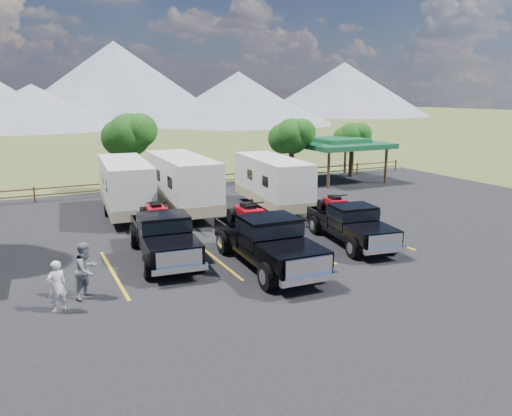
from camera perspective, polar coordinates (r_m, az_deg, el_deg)
name	(u,v)px	position (r m, az deg, el deg)	size (l,w,h in m)	color
ground	(310,284)	(17.72, 6.19, -8.67)	(320.00, 320.00, 0.00)	#485323
asphalt_lot	(270,259)	(20.15, 1.65, -5.81)	(44.00, 34.00, 0.04)	black
stall_lines	(259,251)	(20.98, 0.38, -4.96)	(12.12, 5.50, 0.01)	gold
tree_ne_a	(292,136)	(35.80, 4.08, 8.16)	(3.11, 2.92, 4.76)	#312213
tree_ne_b	(352,137)	(39.96, 10.91, 7.96)	(2.77, 2.59, 4.27)	#312213
tree_north	(129,135)	(33.71, -14.31, 8.08)	(3.46, 3.24, 5.25)	#312213
rail_fence	(192,181)	(34.66, -7.30, 3.13)	(36.12, 0.12, 1.00)	brown
pavilion	(338,144)	(38.01, 9.39, 7.25)	(6.20, 6.20, 3.22)	brown
mountain_range	(13,86)	(119.87, -25.99, 12.46)	(209.00, 71.00, 20.00)	slate
rig_left	(163,234)	(20.25, -10.56, -2.93)	(2.64, 6.33, 2.06)	black
rig_center	(266,239)	(19.04, 1.18, -3.52)	(2.55, 6.70, 2.21)	black
rig_right	(350,222)	(22.35, 10.68, -1.59)	(2.68, 5.98, 1.93)	black
trailer_left	(126,187)	(27.50, -14.66, 2.30)	(2.82, 8.61, 2.98)	white
trailer_center	(183,184)	(27.51, -8.40, 2.76)	(2.55, 9.00, 3.13)	white
trailer_right	(272,183)	(28.11, 1.85, 2.91)	(2.82, 8.50, 2.94)	white
person_a	(57,286)	(16.35, -21.81, -8.29)	(0.59, 0.39, 1.62)	silver
person_b	(86,270)	(17.07, -18.82, -6.72)	(0.90, 0.70, 1.86)	slate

